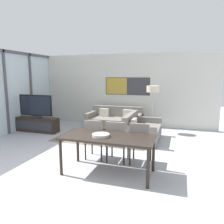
{
  "coord_description": "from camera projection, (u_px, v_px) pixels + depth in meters",
  "views": [
    {
      "loc": [
        2.39,
        -3.26,
        1.95
      ],
      "look_at": [
        0.55,
        2.47,
        0.95
      ],
      "focal_mm": 35.0,
      "sensor_mm": 36.0,
      "label": 1
    }
  ],
  "objects": [
    {
      "name": "ground_plane",
      "position": [
        44.0,
        181.0,
        4.1
      ],
      "size": [
        24.0,
        24.0,
        0.0
      ],
      "primitive_type": "plane",
      "color": "#B2B2B7"
    },
    {
      "name": "coffee_table",
      "position": [
        103.0,
        129.0,
        6.92
      ],
      "size": [
        0.89,
        0.89,
        0.39
      ],
      "color": "black",
      "rests_on": "ground_plane"
    },
    {
      "name": "window_wall_left",
      "position": [
        5.0,
        89.0,
        7.21
      ],
      "size": [
        0.07,
        5.09,
        2.8
      ],
      "color": "silver",
      "rests_on": "ground_plane"
    },
    {
      "name": "area_rug",
      "position": [
        103.0,
        137.0,
        6.97
      ],
      "size": [
        2.94,
        1.76,
        0.01
      ],
      "color": "#706051",
      "rests_on": "ground_plane"
    },
    {
      "name": "dining_chair_left",
      "position": [
        95.0,
        138.0,
        5.09
      ],
      "size": [
        0.46,
        0.46,
        0.96
      ],
      "color": "gray",
      "rests_on": "ground_plane"
    },
    {
      "name": "dining_table",
      "position": [
        108.0,
        140.0,
        4.32
      ],
      "size": [
        1.84,
        0.86,
        0.77
      ],
      "color": "black",
      "rests_on": "ground_plane"
    },
    {
      "name": "fruit_bowl",
      "position": [
        101.0,
        135.0,
        4.28
      ],
      "size": [
        0.34,
        0.34,
        0.05
      ],
      "color": "#B7B2A8",
      "rests_on": "dining_table"
    },
    {
      "name": "floor_lamp",
      "position": [
        153.0,
        91.0,
        7.51
      ],
      "size": [
        0.43,
        0.43,
        1.62
      ],
      "color": "#2D2D33",
      "rests_on": "ground_plane"
    },
    {
      "name": "tv_console",
      "position": [
        37.0,
        125.0,
        7.7
      ],
      "size": [
        1.62,
        0.41,
        0.51
      ],
      "color": "black",
      "rests_on": "ground_plane"
    },
    {
      "name": "dining_chair_right",
      "position": [
        140.0,
        142.0,
        4.77
      ],
      "size": [
        0.46,
        0.46,
        0.96
      ],
      "color": "gray",
      "rests_on": "ground_plane"
    },
    {
      "name": "sofa_side",
      "position": [
        140.0,
        131.0,
        6.68
      ],
      "size": [
        0.97,
        1.51,
        0.81
      ],
      "rotation": [
        0.0,
        0.0,
        1.57
      ],
      "color": "slate",
      "rests_on": "ground_plane"
    },
    {
      "name": "dining_chair_centre",
      "position": [
        117.0,
        140.0,
        4.92
      ],
      "size": [
        0.46,
        0.46,
        0.96
      ],
      "color": "gray",
      "rests_on": "ground_plane"
    },
    {
      "name": "wall_back",
      "position": [
        119.0,
        90.0,
        8.65
      ],
      "size": [
        7.4,
        0.09,
        2.8
      ],
      "color": "silver",
      "rests_on": "ground_plane"
    },
    {
      "name": "sofa_main",
      "position": [
        115.0,
        122.0,
        8.12
      ],
      "size": [
        1.97,
        0.97,
        0.81
      ],
      "color": "slate",
      "rests_on": "ground_plane"
    },
    {
      "name": "television",
      "position": [
        36.0,
        106.0,
        7.6
      ],
      "size": [
        1.29,
        0.2,
        0.8
      ],
      "color": "#2D2D33",
      "rests_on": "tv_console"
    }
  ]
}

